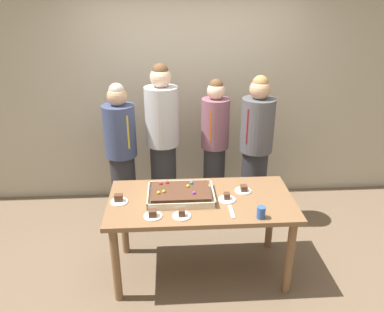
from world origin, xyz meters
The scene contains 15 objects.
ground_plane centered at (0.00, 0.00, 0.00)m, with size 12.00×12.00×0.00m, color brown.
interior_back_panel centered at (0.00, 1.60, 1.50)m, with size 8.00×0.12×3.00m, color #B2A893.
party_table centered at (0.00, 0.00, 0.67)m, with size 1.62×0.81×0.77m.
sheet_cake centered at (-0.18, 0.04, 0.81)m, with size 0.58×0.42×0.10m.
plated_slice_near_left centered at (-0.18, -0.27, 0.79)m, with size 0.15×0.15×0.07m.
plated_slice_near_right centered at (-0.71, 0.00, 0.79)m, with size 0.15×0.15×0.07m.
plated_slice_far_left centered at (0.40, 0.12, 0.79)m, with size 0.15×0.15×0.06m.
plated_slice_far_right centered at (0.22, -0.02, 0.79)m, with size 0.15×0.15×0.06m.
plated_slice_center_front centered at (-0.41, -0.26, 0.79)m, with size 0.15×0.15×0.06m.
drink_cup_nearest centered at (0.45, -0.32, 0.82)m, with size 0.07×0.07×0.10m, color #2D5199.
cake_server_utensil centered at (0.23, -0.22, 0.78)m, with size 0.03×0.20×0.01m, color silver.
person_serving_front centered at (-0.34, 0.99, 0.93)m, with size 0.36×0.36×1.79m.
person_green_shirt_behind centered at (-0.79, 0.92, 0.83)m, with size 0.34×0.34×1.60m.
person_striped_tie_right centered at (0.66, 0.85, 0.87)m, with size 0.35×0.35×1.68m.
person_far_right_suit centered at (0.24, 1.07, 0.84)m, with size 0.31×0.31×1.60m.
Camera 1 is at (-0.26, -2.89, 2.44)m, focal length 35.55 mm.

